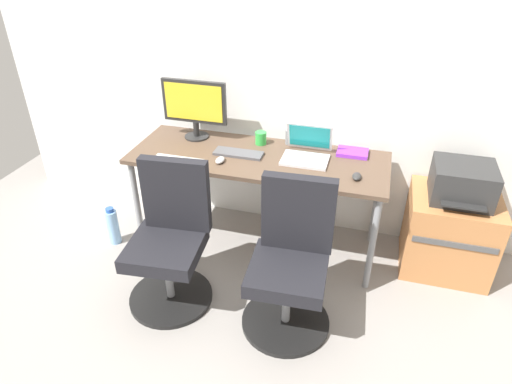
{
  "coord_description": "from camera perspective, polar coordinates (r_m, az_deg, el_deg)",
  "views": [
    {
      "loc": [
        0.74,
        -2.66,
        2.14
      ],
      "look_at": [
        0.0,
        -0.05,
        0.48
      ],
      "focal_mm": 31.49,
      "sensor_mm": 36.0,
      "label": 1
    }
  ],
  "objects": [
    {
      "name": "pen_cup",
      "position": [
        3.27,
        4.35,
        7.0
      ],
      "size": [
        0.07,
        0.07,
        0.1
      ],
      "primitive_type": "cylinder",
      "color": "slate",
      "rests_on": "desk"
    },
    {
      "name": "open_laptop",
      "position": [
        3.08,
        6.48,
        5.28
      ],
      "size": [
        0.31,
        0.29,
        0.22
      ],
      "color": "silver",
      "rests_on": "desk"
    },
    {
      "name": "ground_plane",
      "position": [
        3.5,
        0.23,
        -6.38
      ],
      "size": [
        5.28,
        5.28,
        0.0
      ],
      "primitive_type": "plane",
      "color": "gray"
    },
    {
      "name": "mouse_by_laptop",
      "position": [
        3.02,
        -4.59,
        4.07
      ],
      "size": [
        0.06,
        0.1,
        0.03
      ],
      "primitive_type": "ellipsoid",
      "color": "#B7B7B7",
      "rests_on": "desk"
    },
    {
      "name": "keyboard_by_laptop",
      "position": [
        3.12,
        -2.24,
        4.93
      ],
      "size": [
        0.34,
        0.12,
        0.02
      ],
      "primitive_type": "cube",
      "color": "#515156",
      "rests_on": "desk"
    },
    {
      "name": "notebook",
      "position": [
        3.19,
        12.16,
        4.94
      ],
      "size": [
        0.21,
        0.15,
        0.03
      ],
      "primitive_type": "cube",
      "color": "purple",
      "rests_on": "desk"
    },
    {
      "name": "keyboard_by_monitor",
      "position": [
        3.06,
        -9.96,
        3.88
      ],
      "size": [
        0.34,
        0.12,
        0.02
      ],
      "primitive_type": "cube",
      "color": "#B7B7B7",
      "rests_on": "desk"
    },
    {
      "name": "back_wall",
      "position": [
        3.26,
        2.25,
        16.4
      ],
      "size": [
        4.4,
        0.04,
        2.6
      ],
      "primitive_type": "cube",
      "color": "white",
      "rests_on": "ground"
    },
    {
      "name": "mouse_by_monitor",
      "position": [
        2.88,
        12.67,
        1.95
      ],
      "size": [
        0.06,
        0.1,
        0.03
      ],
      "primitive_type": "ellipsoid",
      "color": "#2D2D2D",
      "rests_on": "desk"
    },
    {
      "name": "office_chair_left",
      "position": [
        2.86,
        -10.85,
        -6.24
      ],
      "size": [
        0.54,
        0.54,
        0.94
      ],
      "color": "black",
      "rests_on": "ground"
    },
    {
      "name": "desktop_monitor",
      "position": [
        3.32,
        -7.83,
        10.86
      ],
      "size": [
        0.48,
        0.18,
        0.43
      ],
      "color": "#262626",
      "rests_on": "desk"
    },
    {
      "name": "coffee_mug",
      "position": [
        3.26,
        0.62,
        6.87
      ],
      "size": [
        0.08,
        0.08,
        0.09
      ],
      "primitive_type": "cylinder",
      "color": "green",
      "rests_on": "desk"
    },
    {
      "name": "office_chair_right",
      "position": [
        2.65,
        4.43,
        -9.11
      ],
      "size": [
        0.54,
        0.54,
        0.94
      ],
      "color": "black",
      "rests_on": "ground"
    },
    {
      "name": "side_cabinet",
      "position": [
        3.39,
        23.25,
        -4.78
      ],
      "size": [
        0.58,
        0.51,
        0.57
      ],
      "color": "#B77542",
      "rests_on": "ground"
    },
    {
      "name": "water_bottle_on_floor",
      "position": [
        3.58,
        -17.72,
        -4.16
      ],
      "size": [
        0.09,
        0.09,
        0.31
      ],
      "color": "#8CBFF2",
      "rests_on": "ground"
    },
    {
      "name": "printer",
      "position": [
        3.19,
        24.75,
        1.12
      ],
      "size": [
        0.38,
        0.4,
        0.24
      ],
      "color": "#2D2D2D",
      "rests_on": "side_cabinet"
    },
    {
      "name": "desk",
      "position": [
        3.13,
        0.25,
        3.49
      ],
      "size": [
        1.78,
        0.64,
        0.75
      ],
      "color": "brown",
      "rests_on": "ground"
    }
  ]
}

